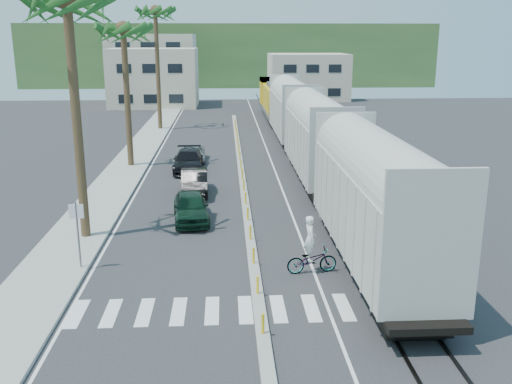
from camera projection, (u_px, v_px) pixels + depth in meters
ground at (256, 286)px, 22.54m from camera, size 140.00×140.00×0.00m
sidewalk at (134, 158)px, 46.15m from camera, size 3.00×90.00×0.15m
rails at (295, 149)px, 49.77m from camera, size 1.56×100.00×0.06m
median at (241, 170)px, 41.74m from camera, size 0.45×60.00×0.85m
crosswalk at (259, 309)px, 20.61m from camera, size 14.00×2.20×0.01m
lane_markings at (213, 158)px, 46.50m from camera, size 9.42×90.00×0.01m
freight_train at (306, 127)px, 43.37m from camera, size 3.00×60.94×5.85m
palm_trees at (127, 19)px, 41.13m from camera, size 3.50×37.20×13.75m
street_sign at (77, 226)px, 23.56m from camera, size 0.60×0.08×3.00m
buildings at (191, 71)px, 90.08m from camera, size 38.00×27.00×10.00m
hillside at (229, 55)px, 117.30m from camera, size 80.00×20.00×12.00m
car_lead at (191, 207)px, 30.34m from camera, size 2.71×4.86×1.53m
car_second at (194, 182)px, 35.54m from camera, size 2.08×4.75×1.51m
car_third at (188, 161)px, 41.71m from camera, size 2.36×5.31×1.51m
car_rear at (192, 154)px, 45.08m from camera, size 2.42×4.51×1.20m
cyclist at (311, 255)px, 23.63m from camera, size 1.26×2.29×2.48m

